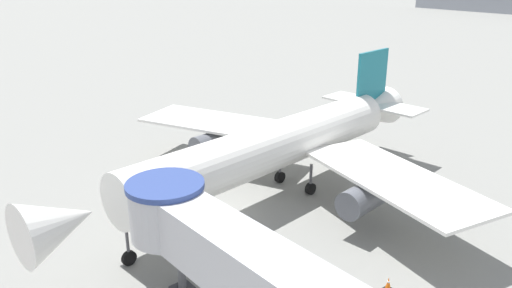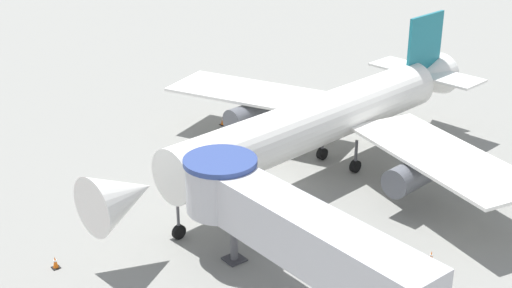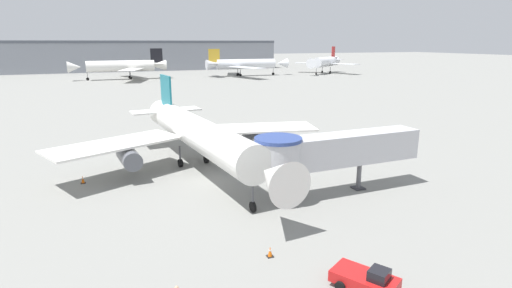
# 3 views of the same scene
# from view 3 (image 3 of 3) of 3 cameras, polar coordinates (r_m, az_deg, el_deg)

# --- Properties ---
(ground_plane) EXTENTS (800.00, 800.00, 0.00)m
(ground_plane) POSITION_cam_3_polar(r_m,az_deg,el_deg) (41.08, -6.31, -5.30)
(ground_plane) COLOR gray
(main_airplane) EXTENTS (31.22, 33.57, 9.52)m
(main_airplane) POSITION_cam_3_polar(r_m,az_deg,el_deg) (43.56, -8.13, 1.31)
(main_airplane) COLOR white
(main_airplane) RESTS_ON ground_plane
(jet_bridge) EXTENTS (16.52, 4.09, 5.89)m
(jet_bridge) POSITION_cam_3_polar(r_m,az_deg,el_deg) (36.78, 10.16, -0.92)
(jet_bridge) COLOR #B7B7BC
(jet_bridge) RESTS_ON ground_plane
(pushback_tug_red) EXTENTS (3.43, 4.08, 1.59)m
(pushback_tug_red) POSITION_cam_3_polar(r_m,az_deg,el_deg) (24.73, 15.45, -18.17)
(pushback_tug_red) COLOR red
(pushback_tug_red) RESTS_ON ground_plane
(traffic_cone_starboard_wing) EXTENTS (0.43, 0.43, 0.71)m
(traffic_cone_starboard_wing) POSITION_cam_3_polar(r_m,az_deg,el_deg) (46.43, 7.78, -2.57)
(traffic_cone_starboard_wing) COLOR black
(traffic_cone_starboard_wing) RESTS_ON ground_plane
(traffic_cone_port_wing) EXTENTS (0.47, 0.47, 0.77)m
(traffic_cone_port_wing) POSITION_cam_3_polar(r_m,az_deg,el_deg) (43.75, -23.50, -4.70)
(traffic_cone_port_wing) COLOR black
(traffic_cone_port_wing) RESTS_ON ground_plane
(traffic_cone_near_nose) EXTENTS (0.44, 0.44, 0.73)m
(traffic_cone_near_nose) POSITION_cam_3_polar(r_m,az_deg,el_deg) (27.29, 2.02, -15.14)
(traffic_cone_near_nose) COLOR black
(traffic_cone_near_nose) RESTS_ON ground_plane
(background_jet_gold_tail) EXTENTS (35.19, 39.76, 10.99)m
(background_jet_gold_tail) POSITION_cam_3_polar(r_m,az_deg,el_deg) (167.20, -1.69, 11.34)
(background_jet_gold_tail) COLOR silver
(background_jet_gold_tail) RESTS_ON ground_plane
(background_jet_red_tail) EXTENTS (25.46, 25.71, 11.63)m
(background_jet_red_tail) POSITION_cam_3_polar(r_m,az_deg,el_deg) (182.37, 9.85, 11.48)
(background_jet_red_tail) COLOR silver
(background_jet_red_tail) RESTS_ON ground_plane
(background_jet_black_tail) EXTENTS (34.85, 35.70, 11.29)m
(background_jet_black_tail) POSITION_cam_3_polar(r_m,az_deg,el_deg) (159.54, -18.47, 10.52)
(background_jet_black_tail) COLOR white
(background_jet_black_tail) RESTS_ON ground_plane
(terminal_building) EXTENTS (173.22, 28.49, 14.26)m
(terminal_building) POSITION_cam_3_polar(r_m,az_deg,el_deg) (212.48, -21.46, 11.66)
(terminal_building) COLOR gray
(terminal_building) RESTS_ON ground_plane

